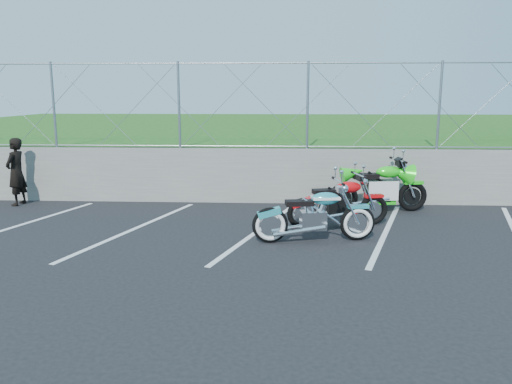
{
  "coord_description": "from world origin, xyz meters",
  "views": [
    {
      "loc": [
        0.4,
        -8.23,
        2.57
      ],
      "look_at": [
        -0.08,
        1.3,
        0.68
      ],
      "focal_mm": 35.0,
      "sensor_mm": 36.0,
      "label": 1
    }
  ],
  "objects_px": {
    "cruiser_turquoise": "(316,217)",
    "naked_orange": "(340,205)",
    "person_standing": "(16,172)",
    "sportbike_green": "(380,190)"
  },
  "relations": [
    {
      "from": "cruiser_turquoise",
      "to": "naked_orange",
      "type": "height_order",
      "value": "cruiser_turquoise"
    },
    {
      "from": "person_standing",
      "to": "sportbike_green",
      "type": "bearing_deg",
      "value": 93.79
    },
    {
      "from": "naked_orange",
      "to": "person_standing",
      "type": "distance_m",
      "value": 7.47
    },
    {
      "from": "naked_orange",
      "to": "sportbike_green",
      "type": "bearing_deg",
      "value": 37.52
    },
    {
      "from": "naked_orange",
      "to": "sportbike_green",
      "type": "xyz_separation_m",
      "value": [
        1.01,
        1.26,
        0.06
      ]
    },
    {
      "from": "cruiser_turquoise",
      "to": "person_standing",
      "type": "height_order",
      "value": "person_standing"
    },
    {
      "from": "sportbike_green",
      "to": "naked_orange",
      "type": "bearing_deg",
      "value": -138.96
    },
    {
      "from": "person_standing",
      "to": "naked_orange",
      "type": "bearing_deg",
      "value": 83.77
    },
    {
      "from": "naked_orange",
      "to": "sportbike_green",
      "type": "height_order",
      "value": "sportbike_green"
    },
    {
      "from": "cruiser_turquoise",
      "to": "sportbike_green",
      "type": "relative_size",
      "value": 0.98
    }
  ]
}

